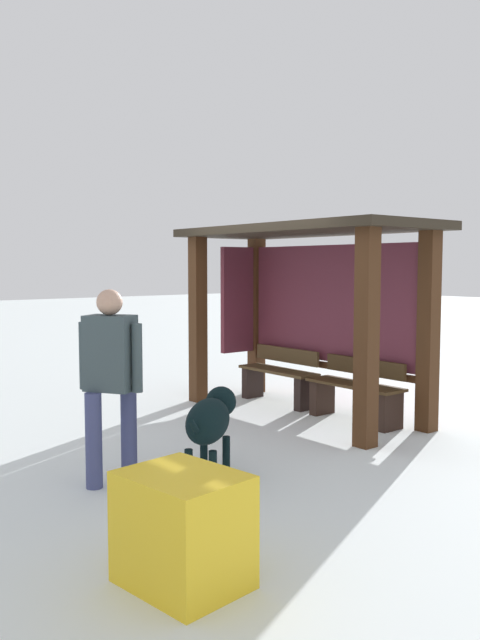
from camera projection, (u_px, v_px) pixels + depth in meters
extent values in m
plane|color=white|center=(301.00, 414.00, 8.30)|extent=(60.00, 60.00, 0.00)
cube|color=#452814|center=(198.00, 320.00, 9.04)|extent=(0.19, 0.19, 2.25)
cube|color=#452814|center=(367.00, 338.00, 6.73)|extent=(0.19, 0.19, 2.25)
cube|color=#452814|center=(256.00, 316.00, 9.70)|extent=(0.19, 0.19, 2.25)
cube|color=#452814|center=(428.00, 332.00, 7.39)|extent=(0.19, 0.19, 2.25)
cube|color=#2D251A|center=(302.00, 230.00, 8.12)|extent=(3.45, 1.52, 0.10)
cube|color=brown|center=(331.00, 303.00, 8.52)|extent=(2.79, 0.08, 1.50)
cube|color=#452814|center=(329.00, 366.00, 8.57)|extent=(2.79, 0.06, 0.08)
cube|color=brown|center=(238.00, 300.00, 9.46)|extent=(0.08, 0.58, 1.50)
cube|color=#503C23|center=(278.00, 371.00, 8.94)|extent=(1.26, 0.36, 0.04)
cube|color=#503C23|center=(287.00, 355.00, 9.02)|extent=(1.20, 0.04, 0.20)
cube|color=black|center=(305.00, 394.00, 8.54)|extent=(0.12, 0.30, 0.43)
cube|color=black|center=(253.00, 382.00, 9.37)|extent=(0.12, 0.30, 0.43)
cube|color=#422E17|center=(355.00, 385.00, 7.88)|extent=(1.26, 0.40, 0.03)
cube|color=#422E17|center=(365.00, 367.00, 7.97)|extent=(1.20, 0.04, 0.20)
cube|color=#2F2019|center=(390.00, 411.00, 7.49)|extent=(0.12, 0.34, 0.43)
cube|color=#2F2019|center=(322.00, 397.00, 8.31)|extent=(0.12, 0.34, 0.43)
cube|color=#3B4A4F|center=(110.00, 353.00, 5.57)|extent=(0.48, 0.44, 0.64)
sphere|color=tan|center=(109.00, 302.00, 5.54)|extent=(0.22, 0.22, 0.22)
cylinder|color=#3E4575|center=(129.00, 434.00, 5.75)|extent=(0.19, 0.19, 0.81)
cylinder|color=#3E4575|center=(94.00, 441.00, 5.52)|extent=(0.19, 0.19, 0.81)
cylinder|color=#3B4A4F|center=(137.00, 358.00, 5.50)|extent=(0.12, 0.12, 0.58)
cylinder|color=#3B4A4F|center=(84.00, 356.00, 5.65)|extent=(0.12, 0.12, 0.58)
ellipsoid|color=black|center=(208.00, 421.00, 5.73)|extent=(0.73, 0.79, 0.38)
sphere|color=black|center=(221.00, 402.00, 6.18)|extent=(0.29, 0.29, 0.29)
cylinder|color=black|center=(194.00, 426.00, 5.30)|extent=(0.18, 0.20, 0.18)
cylinder|color=black|center=(226.00, 454.00, 5.96)|extent=(0.07, 0.07, 0.33)
cylinder|color=black|center=(204.00, 453.00, 6.01)|extent=(0.07, 0.07, 0.33)
cylinder|color=black|center=(213.00, 470.00, 5.50)|extent=(0.07, 0.07, 0.33)
cylinder|color=black|center=(189.00, 468.00, 5.55)|extent=(0.07, 0.07, 0.33)
cube|color=yellow|center=(183.00, 529.00, 3.84)|extent=(0.76, 0.64, 0.66)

